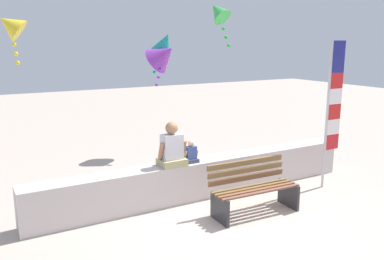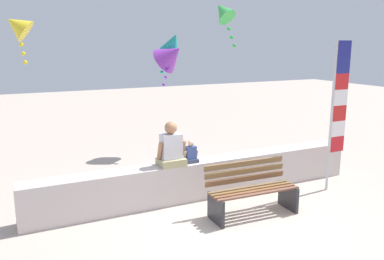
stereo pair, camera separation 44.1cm
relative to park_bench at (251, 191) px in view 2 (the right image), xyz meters
The scene contains 10 objects.
ground_plane 0.55m from the park_bench, 168.91° to the right, with size 40.00×40.00×0.00m, color #BAA99A.
seawall_ledge 1.15m from the park_bench, 107.78° to the left, with size 6.61×0.45×0.72m, color beige.
park_bench is the anchor object (origin of this frame).
person_adult 1.60m from the park_bench, 134.25° to the left, with size 0.52×0.39×0.80m.
person_child 1.32m from the park_bench, 121.03° to the left, with size 0.28×0.20×0.42m.
flag_banner 2.52m from the park_bench, ahead, with size 0.40×0.05×2.92m.
kite_teal 5.03m from the park_bench, 84.22° to the left, with size 0.79×0.86×1.12m.
kite_yellow 5.39m from the park_bench, 135.33° to the left, with size 0.72×0.74×1.07m.
kite_purple 4.72m from the park_bench, 85.46° to the left, with size 1.13×1.16×1.23m.
kite_green 3.96m from the park_bench, 72.23° to the left, with size 0.70×0.67×1.04m.
Camera 2 is at (-3.39, -5.32, 2.87)m, focal length 37.71 mm.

